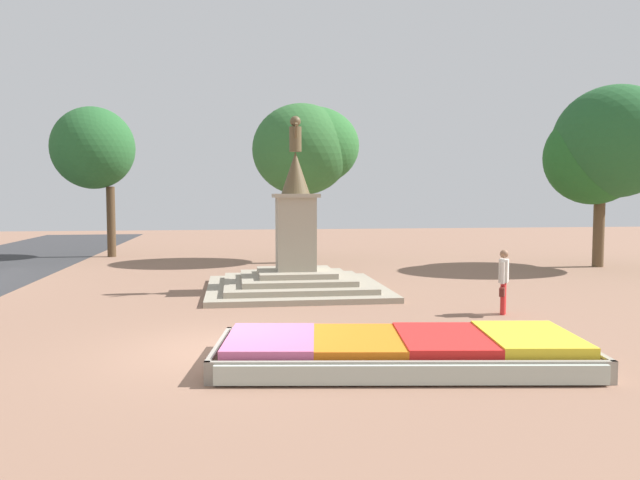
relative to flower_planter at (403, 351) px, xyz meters
The scene contains 7 objects.
ground_plane 3.50m from the flower_planter, 155.91° to the left, with size 86.68×86.68×0.00m, color #8C6651.
flower_planter is the anchor object (origin of this frame).
statue_monument 9.04m from the flower_planter, 96.83° to the left, with size 5.62×5.62×5.57m.
pedestrian_with_handbag 5.79m from the flower_planter, 48.05° to the left, with size 0.46×0.66×1.68m.
park_tree_far_left 18.43m from the flower_planter, 89.02° to the left, with size 4.91×4.93×7.23m.
park_tree_behind_statue 18.97m from the flower_planter, 47.46° to the left, with size 5.09×5.82×7.58m.
park_tree_far_right 23.97m from the flower_planter, 114.72° to the left, with size 4.02×4.10×7.38m.
Camera 1 is at (0.15, -12.27, 3.08)m, focal length 35.00 mm.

